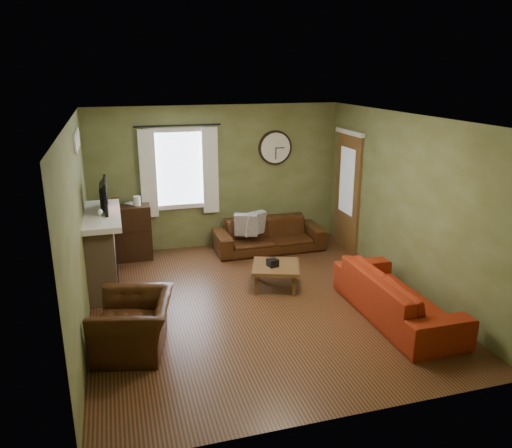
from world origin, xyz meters
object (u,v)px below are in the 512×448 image
object	(u,v)px
armchair	(134,325)
coffee_table	(276,276)
bookshelf	(127,233)
sofa_brown	(269,235)
sofa_red	(397,295)

from	to	relation	value
armchair	coffee_table	distance (m)	2.47
bookshelf	armchair	bearing A→B (deg)	-91.10
sofa_brown	sofa_red	distance (m)	3.08
sofa_red	coffee_table	distance (m)	1.84
sofa_brown	sofa_red	xyz separation A→B (m)	(0.85, -2.96, 0.03)
bookshelf	sofa_brown	world-z (taller)	bookshelf
armchair	bookshelf	bearing A→B (deg)	-168.45
sofa_red	armchair	xyz separation A→B (m)	(-3.41, 0.14, 0.01)
bookshelf	armchair	world-z (taller)	bookshelf
sofa_red	coffee_table	size ratio (longest dim) A/B	3.12
bookshelf	sofa_brown	distance (m)	2.52
coffee_table	armchair	bearing A→B (deg)	-150.98
sofa_red	armchair	size ratio (longest dim) A/B	2.16
sofa_brown	coffee_table	world-z (taller)	sofa_brown
armchair	sofa_red	bearing A→B (deg)	100.26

